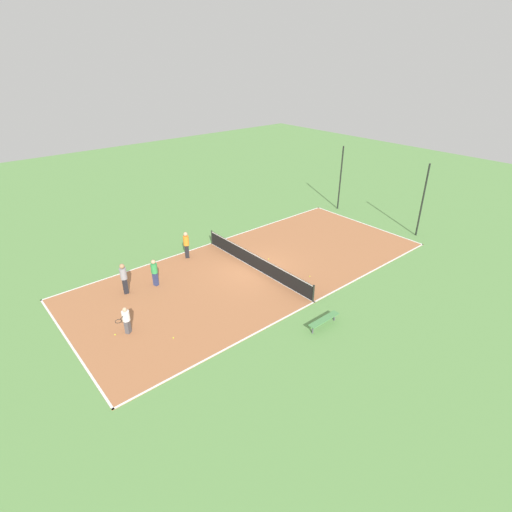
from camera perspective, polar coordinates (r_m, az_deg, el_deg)
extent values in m
plane|color=#60934C|center=(24.52, 0.00, -1.87)|extent=(80.00, 80.00, 0.00)
cube|color=#AD6B42|center=(24.51, 0.00, -1.85)|extent=(9.70, 22.23, 0.02)
cube|color=white|center=(27.94, -6.37, 1.82)|extent=(0.10, 22.23, 0.00)
cube|color=white|center=(21.60, 8.31, -6.52)|extent=(0.10, 22.23, 0.00)
cube|color=white|center=(20.41, -24.97, -11.42)|extent=(9.70, 0.10, 0.00)
cube|color=white|center=(32.09, 15.31, 4.43)|extent=(9.70, 0.10, 0.00)
cube|color=white|center=(24.51, 0.00, -1.83)|extent=(9.70, 0.10, 0.00)
cylinder|color=black|center=(27.66, -6.31, 2.68)|extent=(0.10, 0.10, 0.99)
cylinder|color=black|center=(21.38, 8.20, -5.30)|extent=(0.10, 0.10, 0.99)
cube|color=black|center=(24.28, 0.00, -0.85)|extent=(9.40, 0.03, 0.94)
cube|color=white|center=(24.08, 0.00, 0.07)|extent=(9.40, 0.04, 0.06)
cube|color=#4C8C4C|center=(19.69, 9.70, -8.90)|extent=(0.36, 1.87, 0.04)
cylinder|color=#4C4C51|center=(19.33, 8.10, -10.37)|extent=(0.08, 0.08, 0.41)
cylinder|color=#4C4C51|center=(20.33, 11.12, -8.53)|extent=(0.08, 0.08, 0.41)
cube|color=black|center=(26.01, -9.84, 0.66)|extent=(0.30, 0.32, 0.89)
cylinder|color=orange|center=(25.68, -9.97, 2.18)|extent=(0.49, 0.49, 0.63)
sphere|color=tan|center=(25.50, -10.05, 3.09)|extent=(0.27, 0.27, 0.27)
cube|color=black|center=(23.01, -18.16, -4.09)|extent=(0.26, 0.29, 0.91)
cylinder|color=gray|center=(22.64, -18.44, -2.41)|extent=(0.44, 0.44, 0.64)
sphere|color=#A87A56|center=(22.43, -18.61, -1.39)|extent=(0.27, 0.27, 0.27)
cube|color=#4C4C51|center=(19.99, -17.87, -9.54)|extent=(0.31, 0.32, 0.71)
cylinder|color=white|center=(19.65, -18.11, -8.13)|extent=(0.50, 0.50, 0.50)
sphere|color=tan|center=(19.46, -18.26, -7.27)|extent=(0.21, 0.21, 0.21)
cylinder|color=#262626|center=(19.37, -18.64, -8.34)|extent=(0.19, 0.24, 0.03)
torus|color=black|center=(19.18, -19.06, -8.80)|extent=(0.42, 0.42, 0.02)
cube|color=navy|center=(23.34, -14.17, -3.19)|extent=(0.30, 0.27, 0.81)
cylinder|color=green|center=(23.01, -14.36, -1.71)|extent=(0.46, 0.46, 0.57)
sphere|color=tan|center=(22.82, -14.47, -0.82)|extent=(0.24, 0.24, 0.24)
sphere|color=#CCE033|center=(23.84, 7.69, -2.89)|extent=(0.07, 0.07, 0.07)
sphere|color=#CCE033|center=(25.59, 1.82, -0.43)|extent=(0.07, 0.07, 0.07)
sphere|color=#CCE033|center=(19.29, -11.73, -11.38)|extent=(0.07, 0.07, 0.07)
sphere|color=#CCE033|center=(20.20, -19.48, -10.54)|extent=(0.07, 0.07, 0.07)
cylinder|color=black|center=(34.12, 11.97, 10.78)|extent=(0.12, 0.12, 5.24)
cylinder|color=black|center=(30.43, 22.69, 7.28)|extent=(0.12, 0.12, 5.24)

